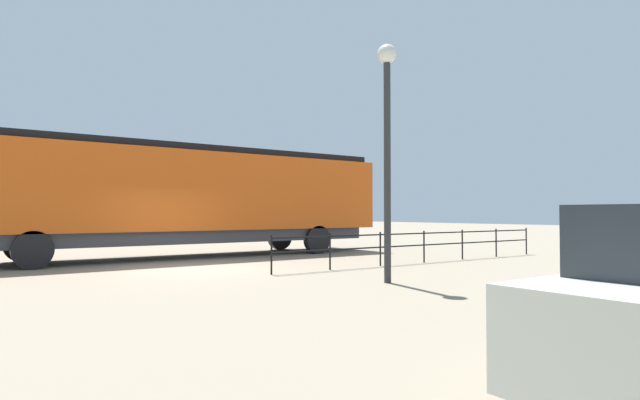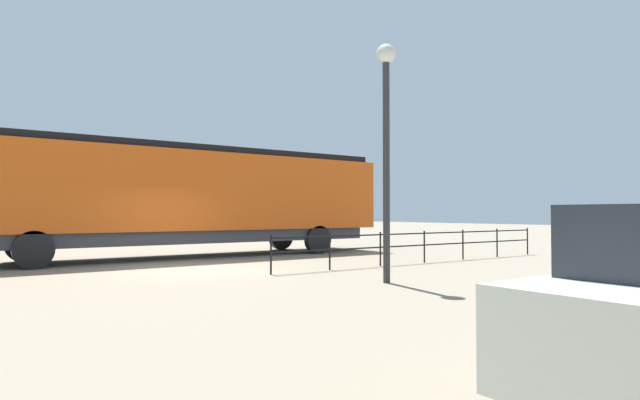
# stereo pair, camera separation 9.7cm
# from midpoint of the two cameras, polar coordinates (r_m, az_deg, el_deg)

# --- Properties ---
(ground_plane) EXTENTS (120.00, 120.00, 0.00)m
(ground_plane) POSITION_cam_midpoint_polar(r_m,az_deg,el_deg) (15.31, -14.03, -7.40)
(ground_plane) COLOR gray
(locomotive) EXTENTS (3.16, 15.43, 3.98)m
(locomotive) POSITION_cam_midpoint_polar(r_m,az_deg,el_deg) (19.57, -13.40, 0.46)
(locomotive) COLOR #D15114
(locomotive) RESTS_ON ground_plane
(lamp_post) EXTENTS (0.45, 0.45, 5.51)m
(lamp_post) POSITION_cam_midpoint_polar(r_m,az_deg,el_deg) (12.13, 7.20, 8.41)
(lamp_post) COLOR #2D2D2D
(lamp_post) RESTS_ON ground_plane
(platform_fence) EXTENTS (0.05, 11.42, 1.03)m
(platform_fence) POSITION_cam_midpoint_polar(r_m,az_deg,el_deg) (17.07, 11.25, -4.53)
(platform_fence) COLOR black
(platform_fence) RESTS_ON ground_plane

